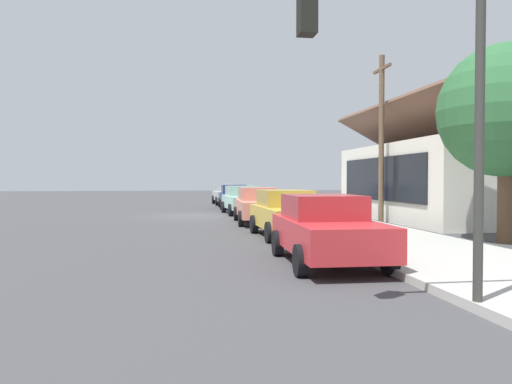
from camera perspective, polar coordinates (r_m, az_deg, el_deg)
name	(u,v)px	position (r m, az deg, el deg)	size (l,w,h in m)	color
ground_plane	(194,216)	(26.59, -7.17, -2.77)	(120.00, 120.00, 0.00)	#424244
sidewalk_curb	(296,213)	(27.32, 4.66, -2.48)	(60.00, 4.20, 0.16)	#B2AFA8
car_silver	(227,194)	(38.63, -3.43, -0.23)	(4.74, 2.11, 1.59)	silver
car_navy	(234,196)	(33.40, -2.57, -0.50)	(4.91, 2.13, 1.59)	navy
car_seafoam	(243,200)	(27.89, -1.55, -0.88)	(4.76, 2.19, 1.59)	#9ED1BC
car_coral	(258,205)	(22.15, 0.22, -1.49)	(4.97, 2.16, 1.59)	#EA8C75
car_mustard	(287,213)	(16.86, 3.61, -2.43)	(4.53, 2.15, 1.59)	gold
car_cherry	(326,229)	(11.62, 8.13, -4.21)	(4.46, 2.19, 1.59)	red
storefront_building	(446,180)	(25.53, 21.11, 1.36)	(11.93, 7.03, 5.54)	silver
shade_tree	(506,111)	(16.99, 26.93, 8.32)	(4.06, 4.06, 6.09)	brown
traffic_light_main	(412,72)	(7.58, 17.54, 13.04)	(0.37, 2.79, 5.20)	#383833
utility_pole_wooden	(381,135)	(22.92, 14.29, 6.35)	(1.80, 0.24, 7.50)	brown
fire_hydrant_red	(324,221)	(17.34, 7.81, -3.39)	(0.22, 0.22, 0.71)	red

